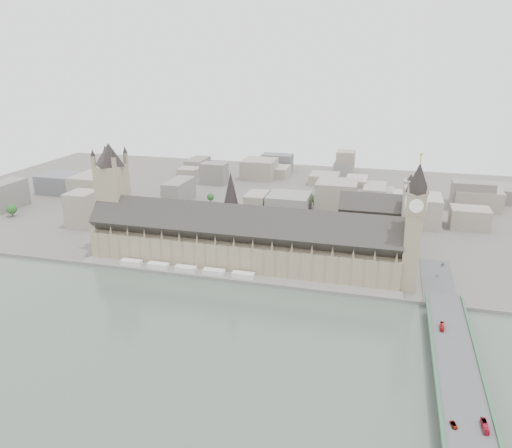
% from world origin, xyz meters
% --- Properties ---
extents(ground, '(900.00, 900.00, 0.00)m').
position_xyz_m(ground, '(0.00, 0.00, 0.00)').
color(ground, '#595651').
rests_on(ground, ground).
extents(river_thames, '(600.00, 600.00, 0.00)m').
position_xyz_m(river_thames, '(0.00, -165.00, 0.00)').
color(river_thames, '#4F5D52').
rests_on(river_thames, ground).
extents(embankment_wall, '(600.00, 1.50, 3.00)m').
position_xyz_m(embankment_wall, '(0.00, -15.00, 1.50)').
color(embankment_wall, slate).
rests_on(embankment_wall, ground).
extents(river_terrace, '(270.00, 15.00, 2.00)m').
position_xyz_m(river_terrace, '(0.00, -7.50, 1.00)').
color(river_terrace, slate).
rests_on(river_terrace, ground).
extents(terrace_tents, '(118.00, 7.00, 4.00)m').
position_xyz_m(terrace_tents, '(-40.00, -7.00, 4.00)').
color(terrace_tents, white).
rests_on(terrace_tents, river_terrace).
extents(palace_of_westminster, '(265.00, 40.73, 55.44)m').
position_xyz_m(palace_of_westminster, '(0.00, 19.70, 22.71)').
color(palace_of_westminster, gray).
rests_on(palace_of_westminster, ground).
extents(elizabeth_tower, '(17.00, 17.00, 107.50)m').
position_xyz_m(elizabeth_tower, '(138.00, 8.00, 58.09)').
color(elizabeth_tower, gray).
rests_on(elizabeth_tower, ground).
extents(victoria_tower, '(30.00, 30.00, 100.00)m').
position_xyz_m(victoria_tower, '(-122.00, 26.00, 55.20)').
color(victoria_tower, gray).
rests_on(victoria_tower, ground).
extents(central_tower, '(13.00, 13.00, 48.00)m').
position_xyz_m(central_tower, '(-10.00, 26.00, 57.92)').
color(central_tower, '#85735C').
rests_on(central_tower, ground).
extents(westminster_bridge, '(25.00, 325.00, 10.25)m').
position_xyz_m(westminster_bridge, '(162.00, -87.50, 5.12)').
color(westminster_bridge, '#474749').
rests_on(westminster_bridge, ground).
extents(bridge_parapets, '(25.00, 235.00, 1.15)m').
position_xyz_m(bridge_parapets, '(162.00, -132.00, 10.82)').
color(bridge_parapets, '#346041').
rests_on(bridge_parapets, westminster_bridge).
extents(westminster_abbey, '(68.00, 36.00, 64.00)m').
position_xyz_m(westminster_abbey, '(110.92, 95.00, 25.08)').
color(westminster_abbey, gray).
rests_on(westminster_abbey, ground).
extents(city_skyline_inland, '(720.00, 360.00, 38.00)m').
position_xyz_m(city_skyline_inland, '(0.00, 245.00, 19.00)').
color(city_skyline_inland, gray).
rests_on(city_skyline_inland, ground).
extents(park_trees, '(110.00, 30.00, 15.00)m').
position_xyz_m(park_trees, '(-10.00, 60.00, 7.50)').
color(park_trees, '#1A491A').
rests_on(park_trees, ground).
extents(red_bus_north, '(3.06, 10.13, 2.78)m').
position_xyz_m(red_bus_north, '(157.10, -64.59, 11.64)').
color(red_bus_north, red).
rests_on(red_bus_north, westminster_bridge).
extents(red_bus_south, '(2.66, 10.09, 2.79)m').
position_xyz_m(red_bus_south, '(168.78, -152.98, 11.65)').
color(red_bus_south, '#B2162D').
rests_on(red_bus_south, westminster_bridge).
extents(car_grey, '(3.65, 5.73, 1.47)m').
position_xyz_m(car_grey, '(155.34, -154.98, 10.99)').
color(car_grey, gray).
rests_on(car_grey, westminster_bridge).
extents(car_approach, '(2.90, 5.45, 1.50)m').
position_xyz_m(car_approach, '(165.41, 39.75, 11.00)').
color(car_approach, gray).
rests_on(car_approach, westminster_bridge).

